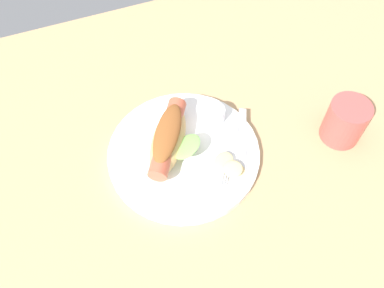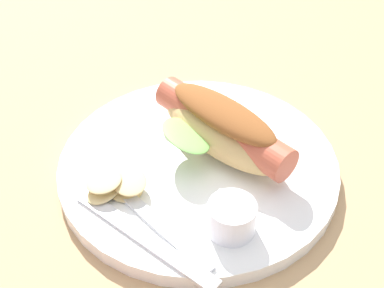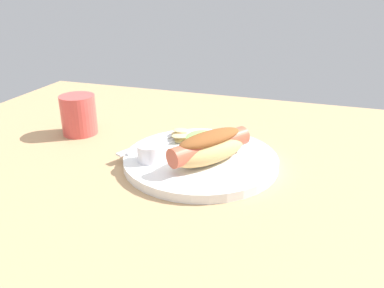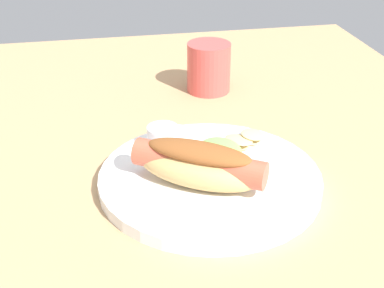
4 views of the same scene
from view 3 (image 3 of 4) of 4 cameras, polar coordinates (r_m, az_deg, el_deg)
ground_plane at (r=71.17cm, az=-0.53°, el=-3.34°), size 120.00×90.00×1.80cm
plate at (r=69.38cm, az=1.18°, el=-2.51°), size 27.66×27.66×1.60cm
hot_dog at (r=66.16cm, az=2.64°, el=-0.43°), size 12.95×15.85×5.50cm
sauce_ramekin at (r=67.39cm, az=-6.31°, el=-1.32°), size 4.17×4.17×2.98cm
fork at (r=73.97cm, az=-4.49°, el=-0.05°), size 9.86×13.71×0.40cm
knife at (r=74.78cm, az=-6.05°, el=0.14°), size 7.98×14.58×0.36cm
chips_pile at (r=76.37cm, az=-1.68°, el=1.36°), size 5.85×6.48×1.86cm
drinking_cup at (r=86.08cm, az=-16.35°, el=4.15°), size 7.39×7.39×8.41cm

